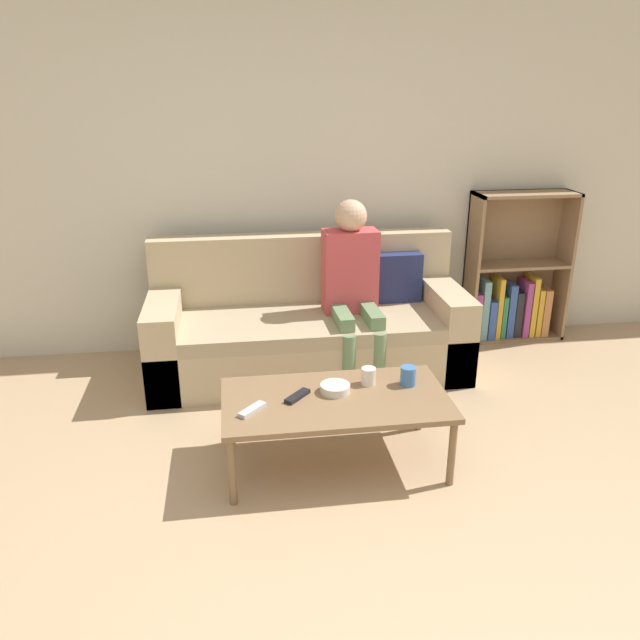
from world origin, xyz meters
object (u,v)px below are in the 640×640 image
object	(u,v)px
couch	(309,329)
bookshelf	(511,286)
tv_remote_0	(252,410)
coffee_table	(336,403)
snack_bowl	(335,388)
cup_near	(368,376)
cup_far	(408,376)
person_adult	(352,277)
tv_remote_1	(297,396)

from	to	relation	value
couch	bookshelf	xyz separation A→B (m)	(1.69, 0.39, 0.12)
couch	tv_remote_0	size ratio (longest dim) A/B	13.99
coffee_table	snack_bowl	distance (m)	0.08
tv_remote_0	snack_bowl	xyz separation A→B (m)	(0.45, 0.15, 0.01)
cup_near	snack_bowl	size ratio (longest dim) A/B	0.59
cup_far	person_adult	bearing A→B (deg)	96.20
bookshelf	tv_remote_0	distance (m)	2.73
snack_bowl	tv_remote_0	bearing A→B (deg)	-161.78
cup_far	tv_remote_1	size ratio (longest dim) A/B	0.68
cup_far	bookshelf	bearing A→B (deg)	49.75
person_adult	tv_remote_0	world-z (taller)	person_adult
bookshelf	cup_far	distance (m)	1.99
cup_far	tv_remote_0	world-z (taller)	cup_far
person_adult	cup_far	world-z (taller)	person_adult
coffee_table	snack_bowl	size ratio (longest dim) A/B	7.42
tv_remote_1	coffee_table	bearing A→B (deg)	36.38
coffee_table	person_adult	distance (m)	1.22
coffee_table	cup_far	bearing A→B (deg)	12.09
couch	coffee_table	distance (m)	1.22
bookshelf	cup_far	bearing A→B (deg)	-130.25
coffee_table	tv_remote_0	world-z (taller)	tv_remote_0
cup_far	tv_remote_1	distance (m)	0.62
tv_remote_1	snack_bowl	bearing A→B (deg)	53.02
snack_bowl	tv_remote_1	bearing A→B (deg)	-169.75
couch	tv_remote_1	world-z (taller)	couch
couch	coffee_table	xyz separation A→B (m)	(-0.01, -1.22, 0.06)
bookshelf	tv_remote_1	world-z (taller)	bookshelf
cup_near	tv_remote_1	world-z (taller)	cup_near
coffee_table	snack_bowl	xyz separation A→B (m)	(0.01, 0.06, 0.06)
bookshelf	snack_bowl	distance (m)	2.30
bookshelf	tv_remote_1	xyz separation A→B (m)	(-1.90, -1.59, -0.01)
cup_near	tv_remote_1	size ratio (longest dim) A/B	0.61
tv_remote_0	tv_remote_1	xyz separation A→B (m)	(0.24, 0.11, 0.00)
person_adult	tv_remote_0	bearing A→B (deg)	-123.25
person_adult	snack_bowl	bearing A→B (deg)	-107.27
tv_remote_0	cup_far	bearing A→B (deg)	54.85
cup_near	cup_far	xyz separation A→B (m)	(0.21, -0.04, 0.01)
coffee_table	person_adult	xyz separation A→B (m)	(0.30, 1.14, 0.34)
cup_far	tv_remote_1	bearing A→B (deg)	-173.81
snack_bowl	coffee_table	bearing A→B (deg)	-97.25
bookshelf	coffee_table	bearing A→B (deg)	-136.64
coffee_table	bookshelf	bearing A→B (deg)	43.36
coffee_table	person_adult	bearing A→B (deg)	75.04
cup_near	couch	bearing A→B (deg)	100.07
coffee_table	tv_remote_1	distance (m)	0.21
person_adult	tv_remote_1	bearing A→B (deg)	-116.24
couch	person_adult	distance (m)	0.51
couch	person_adult	bearing A→B (deg)	-15.19
tv_remote_1	cup_far	bearing A→B (deg)	48.96
coffee_table	cup_near	world-z (taller)	cup_near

